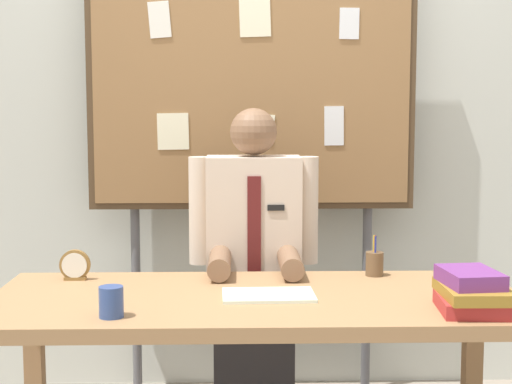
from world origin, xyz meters
The scene contains 9 objects.
back_wall centered at (0.00, 1.16, 1.35)m, with size 6.40×0.08×2.70m, color silver.
desk centered at (0.00, 0.00, 0.65)m, with size 1.89×0.80×0.73m.
person centered at (0.00, 0.58, 0.65)m, with size 0.55×0.56×1.39m.
bulletin_board centered at (0.00, 0.96, 1.52)m, with size 1.53×0.09×2.17m.
book_stack centered at (0.69, -0.23, 0.79)m, with size 0.23×0.29×0.14m.
open_notebook centered at (0.04, -0.02, 0.74)m, with size 0.32×0.20×0.01m, color silver.
desk_clock centered at (-0.70, 0.27, 0.78)m, with size 0.12×0.04×0.12m.
coffee_mug centered at (-0.47, -0.27, 0.78)m, with size 0.08×0.08×0.10m, color #334C8C.
pen_holder centered at (0.47, 0.31, 0.78)m, with size 0.07×0.07×0.16m.
Camera 1 is at (-0.07, -2.66, 1.39)m, focal length 53.93 mm.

